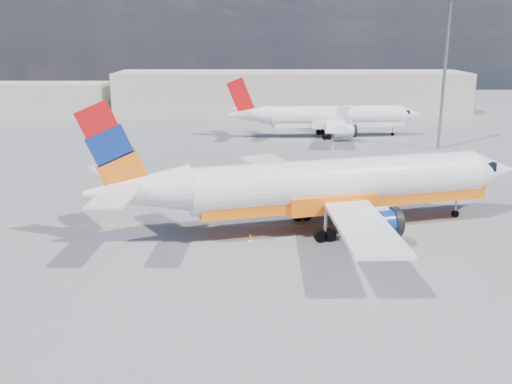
{
  "coord_description": "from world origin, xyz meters",
  "views": [
    {
      "loc": [
        -2.28,
        -42.25,
        15.65
      ],
      "look_at": [
        -2.21,
        1.04,
        3.5
      ],
      "focal_mm": 40.0,
      "sensor_mm": 36.0,
      "label": 1
    }
  ],
  "objects_px": {
    "traffic_cone": "(250,237)",
    "second_jet": "(330,117)",
    "main_jet": "(326,185)",
    "gse_tug": "(379,219)"
  },
  "relations": [
    {
      "from": "traffic_cone",
      "to": "gse_tug",
      "type": "bearing_deg",
      "value": 13.36
    },
    {
      "from": "main_jet",
      "to": "second_jet",
      "type": "height_order",
      "value": "main_jet"
    },
    {
      "from": "second_jet",
      "to": "gse_tug",
      "type": "xyz_separation_m",
      "value": [
        -1.28,
        -43.05,
        -2.16
      ]
    },
    {
      "from": "main_jet",
      "to": "gse_tug",
      "type": "height_order",
      "value": "main_jet"
    },
    {
      "from": "main_jet",
      "to": "second_jet",
      "type": "distance_m",
      "value": 43.36
    },
    {
      "from": "traffic_cone",
      "to": "second_jet",
      "type": "bearing_deg",
      "value": 75.42
    },
    {
      "from": "main_jet",
      "to": "traffic_cone",
      "type": "bearing_deg",
      "value": -172.38
    },
    {
      "from": "main_jet",
      "to": "traffic_cone",
      "type": "height_order",
      "value": "main_jet"
    },
    {
      "from": "second_jet",
      "to": "gse_tug",
      "type": "relative_size",
      "value": 10.08
    },
    {
      "from": "main_jet",
      "to": "second_jet",
      "type": "xyz_separation_m",
      "value": [
        5.72,
        42.98,
        -0.66
      ]
    }
  ]
}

